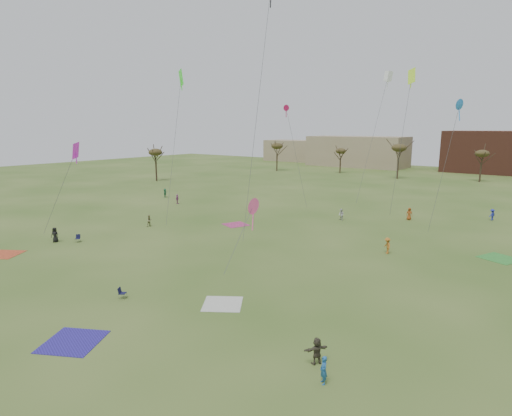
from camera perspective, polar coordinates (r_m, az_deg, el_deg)
The scene contains 23 objects.
ground at distance 33.33m, azimuth -12.85°, elevation -12.51°, with size 260.00×260.00×0.00m, color #33561B.
flyer_near_right at distance 23.51m, azimuth 9.15°, elevation -20.90°, with size 0.55×0.36×1.52m, color #225C9C.
spectator_fore_b at distance 57.93m, azimuth -14.25°, elevation -1.68°, with size 0.77×0.60×1.58m, color #8B8858.
spectator_fore_c at distance 25.07m, azimuth 8.26°, elevation -18.64°, with size 1.45×0.46×1.56m, color #4B4436.
flyer_mid_a at distance 53.87m, azimuth -25.63°, elevation -3.29°, with size 0.85×0.55×1.73m, color black.
flyer_mid_b at distance 46.37m, azimuth 17.39°, elevation -4.89°, with size 1.11×0.64×1.72m, color #B46921.
spectator_mid_d at distance 73.97m, azimuth -10.64°, elevation 1.20°, with size 0.98×0.41×1.67m, color #AA4799.
spectator_mid_e at distance 61.06m, azimuth 11.49°, elevation -0.89°, with size 0.80×0.62×1.64m, color silver.
flyer_far_a at distance 81.39m, azimuth -12.24°, elevation 2.02°, with size 1.54×0.49×1.67m, color #26744D.
flyer_far_b at distance 64.01m, azimuth 20.08°, elevation -0.75°, with size 0.86×0.56×1.75m, color #9A481A.
flyer_far_c at distance 68.68m, azimuth 29.39°, elevation -0.79°, with size 1.05×0.61×1.63m, color #232DA0.
blanket_red at distance 51.41m, azimuth -31.00°, elevation -5.43°, with size 3.11×3.11×0.03m, color #C34827.
blanket_blue at distance 29.61m, azimuth -23.60°, elevation -16.30°, with size 3.32×3.32×0.03m, color #2D2294.
blanket_cream at distance 32.52m, azimuth -4.56°, elevation -12.86°, with size 2.87×2.87×0.03m, color silver.
blanket_plum at distance 57.36m, azimuth -2.76°, elevation -2.28°, with size 3.01×3.01×0.03m, color #B2366F.
blanket_olive at distance 49.47m, azimuth 30.16°, elevation -5.94°, with size 3.22×3.22×0.03m, color green.
camp_chair_left at distance 52.93m, azimuth -23.04°, elevation -4.00°, with size 0.73×0.74×0.87m.
camp_chair_center at distance 34.90m, azimuth -17.68°, elevation -11.21°, with size 0.73×0.71×0.87m.
kites_aloft at distance 55.38m, azimuth 9.75°, elevation 18.63°, with size 70.36×56.62×27.44m.
tree_line at distance 102.21m, azimuth 22.12°, elevation 6.77°, with size 117.44×49.32×8.91m.
building_tan at distance 146.89m, azimuth 13.58°, elevation 7.48°, with size 32.00×14.00×10.00m, color #937F60.
building_brick at distance 140.82m, azimuth 29.61°, elevation 6.64°, with size 26.00×16.00×12.00m, color brown.
building_tan_west at distance 167.18m, azimuth 5.02°, elevation 7.78°, with size 20.00×12.00×8.00m, color #937F60.
Camera 1 is at (23.73, -19.39, 13.11)m, focal length 29.47 mm.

